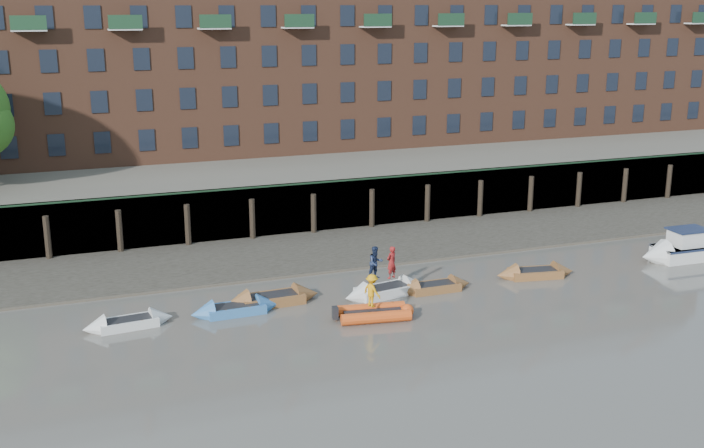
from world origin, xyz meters
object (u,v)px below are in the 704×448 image
rowboat_0 (128,323)px  rowboat_1 (236,309)px  rowboat_3 (385,291)px  person_rib_crew (372,290)px  person_rower_a (391,262)px  person_rower_b (376,263)px  rowboat_6 (535,273)px  rib_tender (377,313)px  rowboat_4 (434,287)px  motor_launch (679,250)px  rowboat_2 (272,299)px

rowboat_0 → rowboat_1: rowboat_1 is taller
rowboat_3 → person_rib_crew: person_rib_crew is taller
rowboat_1 → person_rower_a: 8.10m
person_rower_a → person_rower_b: bearing=-40.2°
rowboat_6 → rib_tender: bearing=-156.1°
rowboat_1 → rowboat_6: (16.37, -0.28, 0.00)m
rowboat_1 → rowboat_6: size_ratio=0.96×
rowboat_4 → person_rower_a: bearing=175.0°
rowboat_4 → rowboat_6: size_ratio=0.90×
rowboat_0 → rib_tender: 11.42m
motor_launch → person_rib_crew: 20.02m
rowboat_0 → rowboat_3: size_ratio=0.87×
rowboat_1 → person_rower_b: size_ratio=2.57×
rowboat_0 → rowboat_6: (21.34, -0.28, 0.01)m
rowboat_0 → person_rib_crew: person_rib_crew is taller
rowboat_1 → rowboat_3: (7.67, -0.11, 0.02)m
rowboat_3 → rowboat_6: size_ratio=1.07×
rowboat_1 → rowboat_3: bearing=-2.4°
rowboat_1 → rowboat_2: 2.07m
rowboat_2 → person_rib_crew: 5.33m
rib_tender → motor_launch: bearing=15.5°
rowboat_0 → rowboat_2: 6.97m
rowboat_2 → motor_launch: bearing=-5.2°
rowboat_2 → rowboat_6: rowboat_2 is taller
rowboat_6 → rowboat_1: bearing=-171.3°
rib_tender → person_rower_a: size_ratio=2.21×
rowboat_1 → motor_launch: motor_launch is taller
rowboat_3 → rowboat_0: bearing=169.9°
rowboat_0 → rib_tender: rowboat_0 is taller
rowboat_1 → rowboat_2: (1.96, 0.66, 0.03)m
person_rower_a → person_rib_crew: bearing=26.6°
rowboat_4 → person_rib_crew: size_ratio=2.57×
rowboat_1 → rowboat_4: bearing=-3.8°
rowboat_3 → person_rib_crew: (-1.78, -2.66, 1.13)m
rowboat_6 → rowboat_3: bearing=-171.4°
rowboat_2 → rowboat_3: size_ratio=1.01×
rowboat_3 → person_rower_b: (-0.48, 0.13, 1.51)m
rowboat_0 → rowboat_4: (15.25, -0.41, -0.00)m
person_rower_b → motor_launch: bearing=-11.8°
rowboat_0 → rib_tender: bearing=-19.8°
rowboat_2 → rowboat_4: size_ratio=1.21×
rowboat_0 → rowboat_1: size_ratio=0.96×
rowboat_3 → person_rower_b: size_ratio=2.86×
rowboat_4 → rowboat_2: bearing=172.8°
motor_launch → person_rib_crew: size_ratio=3.62×
rowboat_0 → motor_launch: 30.74m
rowboat_3 → rowboat_6: rowboat_3 is taller
rowboat_6 → rowboat_0: bearing=-171.1°
rowboat_2 → person_rib_crew: (3.92, -3.43, 1.12)m
motor_launch → person_rower_a: size_ratio=3.41×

